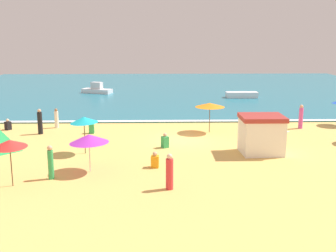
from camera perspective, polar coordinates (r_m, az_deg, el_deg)
The scene contains 20 objects.
ground_plane at distance 29.26m, azimuth 2.16°, elevation -1.96°, with size 60.00×60.00×0.00m, color #EDBC60.
ocean_water at distance 56.78m, azimuth 0.38°, elevation 5.05°, with size 60.00×44.00×0.10m, color teal.
wave_breaker_foam at distance 35.37m, azimuth 1.52°, elevation 0.71°, with size 57.00×0.70×0.01m, color white.
lifeguard_cabana at distance 26.45m, azimuth 12.55°, elevation -1.09°, with size 2.63×2.32×2.38m.
beach_umbrella_0 at distance 22.55m, azimuth -10.67°, elevation -1.69°, with size 2.34×2.33×2.09m.
beach_umbrella_2 at distance 31.46m, azimuth 5.70°, elevation 2.85°, with size 2.51×2.52×2.24m.
beach_umbrella_3 at distance 26.10m, azimuth -11.33°, elevation 0.83°, with size 2.24×2.24×2.35m.
beach_umbrella_4 at distance 21.37m, azimuth -20.70°, elevation -2.26°, with size 1.91×1.92×2.35m.
beachgoer_1 at distance 34.21m, azimuth -14.89°, elevation 0.97°, with size 0.44×0.44×1.54m.
beachgoer_2 at distance 19.94m, azimuth 0.21°, elevation -6.32°, with size 0.39×0.39×1.75m.
beachgoer_3 at distance 32.34m, azimuth -16.98°, elevation 0.50°, with size 0.49×0.49×1.88m.
beachgoer_4 at distance 31.75m, azimuth -10.33°, elevation -0.27°, with size 0.38×0.38×0.92m.
beachgoer_5 at distance 23.30m, azimuth -1.78°, elevation -4.71°, with size 0.45×0.45×0.90m.
beachgoer_7 at distance 27.29m, azimuth -0.41°, elevation -2.08°, with size 0.54×0.54×0.97m.
beachgoer_8 at distance 34.69m, azimuth -20.89°, elevation 0.13°, with size 0.54×0.54×0.87m.
beachgoer_10 at distance 34.39m, azimuth 17.58°, elevation 1.18°, with size 0.46×0.46×1.89m.
beachgoer_12 at distance 22.13m, azimuth -15.63°, elevation -4.78°, with size 0.32×0.32×1.76m.
beach_towel_2 at distance 33.23m, azimuth 15.03°, elevation -0.64°, with size 1.27×1.36×0.01m.
small_boat_0 at distance 53.06m, azimuth -9.62°, elevation 4.89°, with size 3.98×2.65×1.36m.
small_boat_1 at distance 49.25m, azimuth 9.96°, elevation 4.20°, with size 3.62×1.33×0.65m.
Camera 1 is at (-1.83, -28.30, 7.19)m, focal length 44.94 mm.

